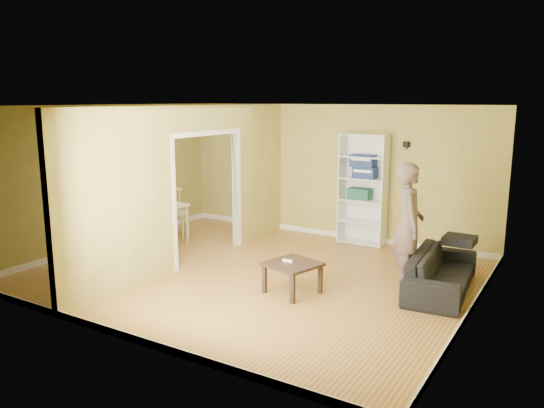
{
  "coord_description": "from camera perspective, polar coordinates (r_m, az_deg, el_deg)",
  "views": [
    {
      "loc": [
        4.38,
        -6.68,
        2.7
      ],
      "look_at": [
        0.2,
        0.2,
        1.1
      ],
      "focal_mm": 35.0,
      "sensor_mm": 36.0,
      "label": 1
    }
  ],
  "objects": [
    {
      "name": "dining_table",
      "position": [
        10.25,
        -12.83,
        -0.39
      ],
      "size": [
        1.22,
        0.81,
        0.76
      ],
      "rotation": [
        0.0,
        0.0,
        -0.05
      ],
      "color": "beige",
      "rests_on": "ground"
    },
    {
      "name": "room_shell",
      "position": [
        8.11,
        -1.94,
        1.29
      ],
      "size": [
        6.5,
        6.5,
        6.5
      ],
      "color": "#B8883A",
      "rests_on": "ground"
    },
    {
      "name": "person",
      "position": [
        7.86,
        14.52,
        -1.1
      ],
      "size": [
        0.96,
        0.88,
        2.14
      ],
      "primitive_type": "imported",
      "rotation": [
        0.0,
        0.0,
        2.0
      ],
      "color": "slate",
      "rests_on": "ground"
    },
    {
      "name": "game_controller",
      "position": [
        7.51,
        1.7,
        -6.12
      ],
      "size": [
        0.15,
        0.04,
        0.03
      ],
      "primitive_type": "cube",
      "color": "white",
      "rests_on": "coffee_table"
    },
    {
      "name": "coffee_table",
      "position": [
        7.49,
        2.21,
        -6.84
      ],
      "size": [
        0.67,
        0.67,
        0.45
      ],
      "rotation": [
        0.0,
        0.0,
        -0.27
      ],
      "color": "#34291E",
      "rests_on": "ground"
    },
    {
      "name": "chair_far",
      "position": [
        10.65,
        -10.12,
        -0.78
      ],
      "size": [
        0.6,
        0.6,
        1.03
      ],
      "primitive_type": null,
      "rotation": [
        0.0,
        0.0,
        3.48
      ],
      "color": "tan",
      "rests_on": "ground"
    },
    {
      "name": "wall_speaker",
      "position": [
        9.83,
        14.23,
        6.23
      ],
      "size": [
        0.1,
        0.1,
        0.1
      ],
      "primitive_type": "cube",
      "color": "black",
      "rests_on": "room_shell"
    },
    {
      "name": "sofa",
      "position": [
        7.95,
        17.79,
        -6.35
      ],
      "size": [
        2.0,
        0.99,
        0.74
      ],
      "primitive_type": "imported",
      "rotation": [
        0.0,
        0.0,
        1.65
      ],
      "color": "black",
      "rests_on": "ground"
    },
    {
      "name": "bookshelf",
      "position": [
        10.1,
        9.89,
        1.6
      ],
      "size": [
        0.87,
        0.38,
        2.08
      ],
      "color": "white",
      "rests_on": "ground"
    },
    {
      "name": "chair_near",
      "position": [
        9.93,
        -15.06,
        -2.15
      ],
      "size": [
        0.44,
        0.44,
        0.93
      ],
      "primitive_type": null,
      "rotation": [
        0.0,
        0.0,
        -0.02
      ],
      "color": "tan",
      "rests_on": "ground"
    },
    {
      "name": "paper_box_teal",
      "position": [
        10.09,
        9.42,
        1.1
      ],
      "size": [
        0.41,
        0.27,
        0.21
      ],
      "primitive_type": "cube",
      "color": "#228569",
      "rests_on": "bookshelf"
    },
    {
      "name": "partition",
      "position": [
        8.82,
        -8.49,
        1.98
      ],
      "size": [
        0.22,
        5.5,
        2.6
      ],
      "primitive_type": null,
      "color": "#B2AD4C",
      "rests_on": "ground"
    },
    {
      "name": "chair_left",
      "position": [
        10.8,
        -15.57,
        -1.29
      ],
      "size": [
        0.41,
        0.41,
        0.87
      ],
      "primitive_type": null,
      "rotation": [
        0.0,
        0.0,
        -1.61
      ],
      "color": "tan",
      "rests_on": "ground"
    },
    {
      "name": "paper_box_navy_b",
      "position": [
        10.0,
        9.97,
        3.35
      ],
      "size": [
        0.41,
        0.27,
        0.21
      ],
      "primitive_type": "cube",
      "color": "navy",
      "rests_on": "bookshelf"
    },
    {
      "name": "paper_box_navy_c",
      "position": [
        9.98,
        9.79,
        4.67
      ],
      "size": [
        0.43,
        0.28,
        0.22
      ],
      "primitive_type": "cube",
      "color": "navy",
      "rests_on": "bookshelf"
    }
  ]
}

